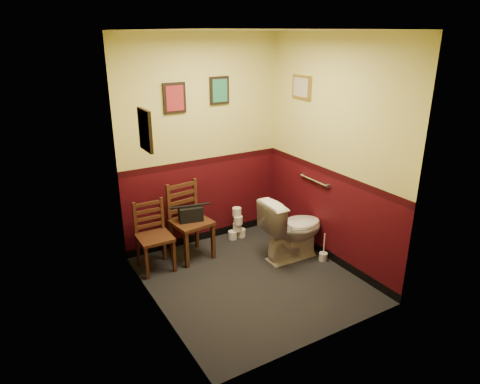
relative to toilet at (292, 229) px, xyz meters
name	(u,v)px	position (x,y,z in m)	size (l,w,h in m)	color
floor	(251,279)	(-0.72, -0.19, -0.40)	(2.20, 2.40, 0.00)	black
ceiling	(254,30)	(-0.72, -0.19, 2.30)	(2.20, 2.40, 0.00)	silver
wall_back	(202,144)	(-0.72, 1.01, 0.95)	(2.20, 2.70, 0.00)	#3E080F
wall_front	(330,206)	(-0.72, -1.39, 0.95)	(2.20, 2.70, 0.00)	#3E080F
wall_left	(151,186)	(-1.82, -0.19, 0.95)	(2.40, 2.70, 0.00)	#3E080F
wall_right	(332,154)	(0.38, -0.19, 0.95)	(2.40, 2.70, 0.00)	#3E080F
grab_bar	(314,180)	(0.35, 0.06, 0.55)	(0.05, 0.56, 0.06)	silver
framed_print_back_a	(174,98)	(-1.07, 0.99, 1.55)	(0.28, 0.04, 0.36)	black
framed_print_back_b	(219,90)	(-0.47, 0.99, 1.60)	(0.26, 0.04, 0.34)	black
framed_print_left	(145,130)	(-1.80, -0.09, 1.45)	(0.04, 0.30, 0.38)	black
framed_print_right	(302,87)	(0.36, 0.41, 1.65)	(0.04, 0.34, 0.28)	olive
toilet	(292,229)	(0.00, 0.00, 0.00)	(0.45, 0.81, 0.79)	white
toilet_brush	(323,256)	(0.29, -0.27, -0.34)	(0.10, 0.10, 0.37)	silver
chair_left	(154,236)	(-1.57, 0.63, 0.02)	(0.40, 0.40, 0.83)	#4F2A17
chair_right	(189,221)	(-1.08, 0.69, 0.08)	(0.50, 0.50, 0.96)	#4F2A17
handbag	(191,214)	(-1.08, 0.65, 0.20)	(0.31, 0.20, 0.21)	black
tp_stack	(237,225)	(-0.32, 0.81, -0.21)	(0.26, 0.16, 0.45)	silver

